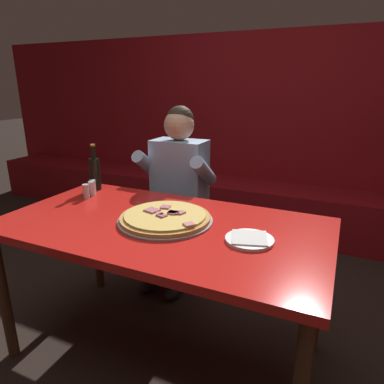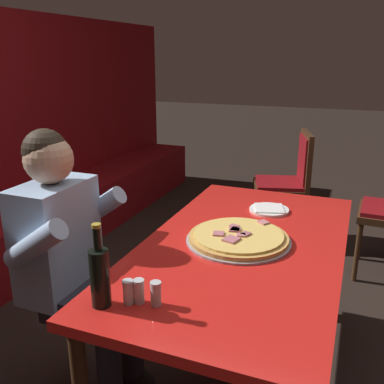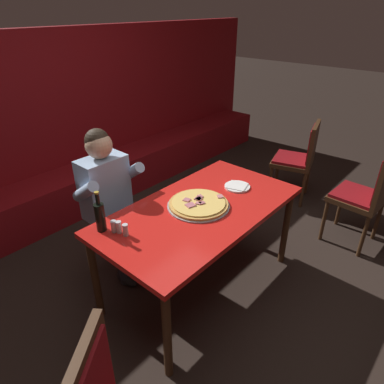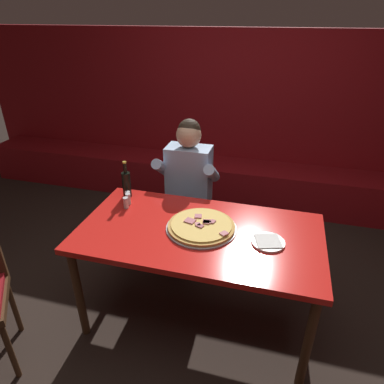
% 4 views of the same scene
% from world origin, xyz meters
% --- Properties ---
extents(ground_plane, '(24.00, 24.00, 0.00)m').
position_xyz_m(ground_plane, '(0.00, 0.00, 0.00)').
color(ground_plane, black).
extents(booth_wall_panel, '(6.80, 0.16, 1.90)m').
position_xyz_m(booth_wall_panel, '(0.00, 2.18, 0.95)').
color(booth_wall_panel, maroon).
rests_on(booth_wall_panel, ground_plane).
extents(booth_bench, '(6.46, 0.48, 0.46)m').
position_xyz_m(booth_bench, '(0.00, 1.86, 0.23)').
color(booth_bench, maroon).
rests_on(booth_bench, ground_plane).
extents(main_dining_table, '(1.60, 0.85, 0.77)m').
position_xyz_m(main_dining_table, '(0.00, 0.00, 0.69)').
color(main_dining_table, '#422816').
rests_on(main_dining_table, ground_plane).
extents(pizza, '(0.47, 0.47, 0.05)m').
position_xyz_m(pizza, '(0.01, 0.03, 0.79)').
color(pizza, '#9E9EA3').
rests_on(pizza, main_dining_table).
extents(plate_white_paper, '(0.21, 0.21, 0.02)m').
position_xyz_m(plate_white_paper, '(0.45, -0.02, 0.78)').
color(plate_white_paper, white).
rests_on(plate_white_paper, main_dining_table).
extents(beer_bottle, '(0.07, 0.07, 0.29)m').
position_xyz_m(beer_bottle, '(-0.65, 0.31, 0.88)').
color(beer_bottle, black).
rests_on(beer_bottle, main_dining_table).
extents(shaker_red_pepper_flakes, '(0.04, 0.04, 0.09)m').
position_xyz_m(shaker_red_pepper_flakes, '(-0.60, 0.20, 0.81)').
color(shaker_red_pepper_flakes, silver).
rests_on(shaker_red_pepper_flakes, main_dining_table).
extents(shaker_parmesan, '(0.04, 0.04, 0.09)m').
position_xyz_m(shaker_parmesan, '(-0.61, 0.23, 0.81)').
color(shaker_parmesan, silver).
rests_on(shaker_parmesan, main_dining_table).
extents(shaker_black_pepper, '(0.04, 0.04, 0.09)m').
position_xyz_m(shaker_black_pepper, '(-0.59, 0.14, 0.81)').
color(shaker_black_pepper, silver).
rests_on(shaker_black_pepper, main_dining_table).
extents(diner_seated_blue_shirt, '(0.53, 0.53, 1.27)m').
position_xyz_m(diner_seated_blue_shirt, '(-0.29, 0.70, 0.71)').
color(diner_seated_blue_shirt, black).
rests_on(diner_seated_blue_shirt, ground_plane).
extents(dining_chair_side_aisle, '(0.46, 0.46, 1.00)m').
position_xyz_m(dining_chair_side_aisle, '(1.48, -0.78, 0.58)').
color(dining_chair_side_aisle, '#422816').
rests_on(dining_chair_side_aisle, ground_plane).
extents(dining_chair_by_booth, '(0.55, 0.55, 0.95)m').
position_xyz_m(dining_chair_by_booth, '(1.90, 0.10, 0.56)').
color(dining_chair_by_booth, '#422816').
rests_on(dining_chair_by_booth, ground_plane).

